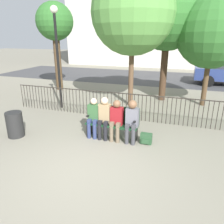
{
  "coord_description": "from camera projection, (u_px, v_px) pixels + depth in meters",
  "views": [
    {
      "loc": [
        1.86,
        -3.68,
        2.82
      ],
      "look_at": [
        0.0,
        1.8,
        0.8
      ],
      "focal_mm": 35.0,
      "sensor_mm": 36.0,
      "label": 1
    }
  ],
  "objects": [
    {
      "name": "lamp_post",
      "position": [
        57.0,
        44.0,
        8.28
      ],
      "size": [
        0.28,
        0.28,
        3.87
      ],
      "color": "black",
      "rests_on": "ground"
    },
    {
      "name": "seated_person_2",
      "position": [
        116.0,
        118.0,
        6.08
      ],
      "size": [
        0.34,
        0.39,
        1.17
      ],
      "color": "brown",
      "rests_on": "ground"
    },
    {
      "name": "seated_person_0",
      "position": [
        94.0,
        116.0,
        6.3
      ],
      "size": [
        0.34,
        0.39,
        1.16
      ],
      "color": "navy",
      "rests_on": "ground"
    },
    {
      "name": "park_bench",
      "position": [
        113.0,
        121.0,
        6.3
      ],
      "size": [
        1.5,
        0.45,
        0.92
      ],
      "color": "#14381E",
      "rests_on": "ground"
    },
    {
      "name": "tree_3",
      "position": [
        133.0,
        13.0,
        8.21
      ],
      "size": [
        3.19,
        3.19,
        5.25
      ],
      "color": "brown",
      "rests_on": "ground"
    },
    {
      "name": "backpack",
      "position": [
        146.0,
        139.0,
        6.0
      ],
      "size": [
        0.31,
        0.2,
        0.3
      ],
      "color": "#284C2D",
      "rests_on": "ground"
    },
    {
      "name": "tree_2",
      "position": [
        55.0,
        24.0,
        11.1
      ],
      "size": [
        1.89,
        1.89,
        4.47
      ],
      "color": "#4C3823",
      "rests_on": "ground"
    },
    {
      "name": "tree_1",
      "position": [
        213.0,
        32.0,
        8.45
      ],
      "size": [
        2.8,
        2.8,
        4.36
      ],
      "color": "#4C3823",
      "rests_on": "ground"
    },
    {
      "name": "seated_person_3",
      "position": [
        132.0,
        119.0,
        5.94
      ],
      "size": [
        0.34,
        0.39,
        1.21
      ],
      "color": "#3D3D42",
      "rests_on": "ground"
    },
    {
      "name": "ground_plane",
      "position": [
        86.0,
        172.0,
        4.78
      ],
      "size": [
        80.0,
        80.0,
        0.0
      ],
      "primitive_type": "plane",
      "color": "gray"
    },
    {
      "name": "trash_bin",
      "position": [
        15.0,
        124.0,
        6.38
      ],
      "size": [
        0.47,
        0.47,
        0.75
      ],
      "color": "black",
      "rests_on": "ground"
    },
    {
      "name": "seated_person_1",
      "position": [
        104.0,
        116.0,
        6.19
      ],
      "size": [
        0.34,
        0.39,
        1.22
      ],
      "color": "black",
      "rests_on": "ground"
    },
    {
      "name": "street_surface",
      "position": [
        158.0,
        78.0,
        15.51
      ],
      "size": [
        24.0,
        6.0,
        0.01
      ],
      "color": "#3D3D3F",
      "rests_on": "ground"
    },
    {
      "name": "tree_0",
      "position": [
        168.0,
        17.0,
        9.06
      ],
      "size": [
        2.79,
        2.79,
        4.98
      ],
      "color": "#422D1E",
      "rests_on": "ground"
    },
    {
      "name": "fence_railing",
      "position": [
        126.0,
        104.0,
        7.67
      ],
      "size": [
        9.01,
        0.03,
        0.95
      ],
      "color": "#2D2823",
      "rests_on": "ground"
    }
  ]
}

